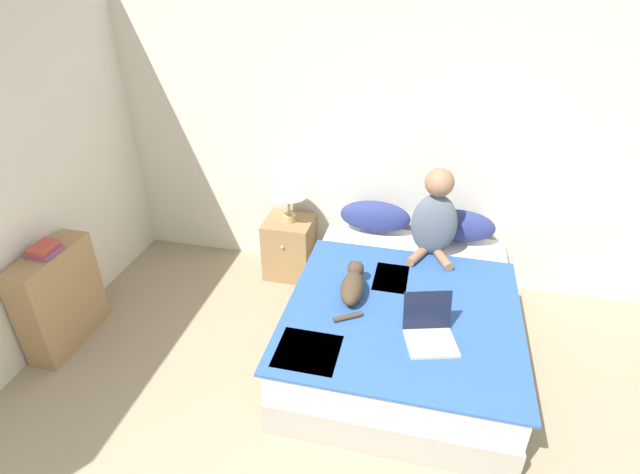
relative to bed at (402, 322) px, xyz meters
name	(u,v)px	position (x,y,z in m)	size (l,w,h in m)	color
wall_back	(390,137)	(-0.28, 1.04, 1.03)	(5.66, 0.05, 2.55)	beige
bed	(402,322)	(0.00, 0.00, 0.00)	(1.56, 1.94, 0.50)	#9E998E
pillow_near	(375,217)	(-0.34, 0.85, 0.39)	(0.60, 0.20, 0.28)	navy
pillow_far	(458,226)	(0.34, 0.85, 0.39)	(0.60, 0.20, 0.28)	navy
person_sitting	(435,218)	(0.15, 0.59, 0.58)	(0.36, 0.36, 0.72)	slate
cat_tabby	(353,285)	(-0.36, -0.09, 0.34)	(0.19, 0.56, 0.18)	#473828
laptop_open	(430,331)	(0.18, -0.42, 0.31)	(0.38, 0.39, 0.27)	#B7B7BC
nightstand	(289,247)	(-1.09, 0.78, 0.02)	(0.41, 0.41, 0.54)	#937047
table_lamp	(288,185)	(-1.08, 0.77, 0.64)	(0.33, 0.33, 0.46)	tan
bookshelf	(60,298)	(-2.47, -0.48, 0.14)	(0.23, 0.67, 0.78)	#99754C
book_stack_top	(44,250)	(-2.47, -0.48, 0.56)	(0.19, 0.20, 0.06)	#844270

